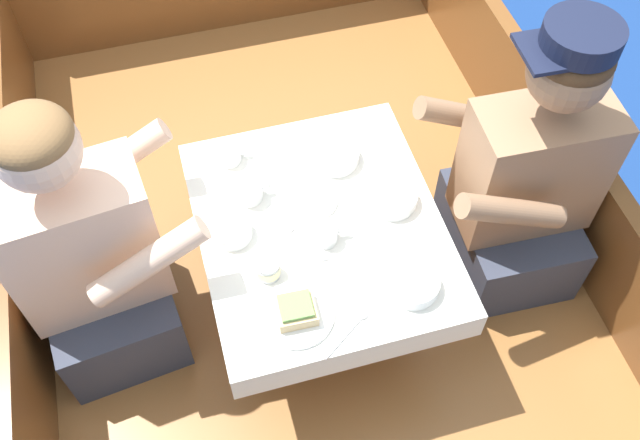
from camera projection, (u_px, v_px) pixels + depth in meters
ground_plane at (314, 317)px, 2.65m from camera, size 60.00×60.00×0.00m
boat_deck at (314, 299)px, 2.54m from camera, size 1.86×2.86×0.28m
gunwale_port at (21, 314)px, 2.12m from camera, size 0.06×2.86×0.41m
gunwale_starboard at (571, 186)px, 2.40m from camera, size 0.06×2.86×0.41m
cockpit_table at (320, 233)px, 2.07m from camera, size 0.69×0.81×0.43m
person_port at (93, 261)px, 2.01m from camera, size 0.56×0.49×0.97m
person_starboard at (525, 183)px, 2.15m from camera, size 0.54×0.46×1.00m
plate_sandwich at (296, 315)px, 1.86m from camera, size 0.20×0.20×0.01m
plate_bread at (313, 199)px, 2.08m from camera, size 0.15×0.15×0.01m
sandwich at (296, 310)px, 1.83m from camera, size 0.11×0.10×0.05m
bowl_port_near at (413, 283)px, 1.89m from camera, size 0.15×0.15×0.04m
bowl_starboard_near at (393, 197)px, 2.06m from camera, size 0.14×0.14×0.04m
bowl_center_far at (335, 155)px, 2.15m from camera, size 0.15×0.15×0.04m
bowl_port_far at (232, 231)px, 1.99m from camera, size 0.11×0.11×0.04m
coffee_cup_port at (328, 233)px, 1.97m from camera, size 0.10×0.07×0.06m
coffee_cup_starboard at (249, 190)px, 2.06m from camera, size 0.11×0.08×0.07m
coffee_cup_center at (229, 154)px, 2.15m from camera, size 0.10×0.07×0.05m
tin_can at (268, 269)px, 1.91m from camera, size 0.07×0.07×0.05m
utensil_spoon_center at (339, 259)px, 1.96m from camera, size 0.16×0.08×0.01m
utensil_spoon_starboard at (290, 241)px, 1.99m from camera, size 0.04×0.17×0.01m
utensil_spoon_port at (352, 327)px, 1.84m from camera, size 0.15×0.11×0.01m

